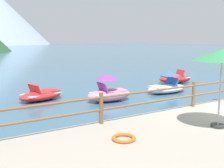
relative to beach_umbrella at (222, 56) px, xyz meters
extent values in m
plane|color=#38607A|center=(1.27, 40.51, -2.45)|extent=(200.00, 200.00, 0.00)
cylinder|color=brown|center=(-2.69, 2.06, -1.57)|extent=(0.12, 0.12, 0.95)
cylinder|color=brown|center=(1.27, 2.06, -1.57)|extent=(0.12, 0.12, 0.95)
cylinder|color=brown|center=(1.27, 2.06, -1.24)|extent=(23.80, 0.07, 0.07)
cylinder|color=brown|center=(1.27, 2.06, -1.62)|extent=(23.80, 0.07, 0.07)
cylinder|color=#B2B2B7|center=(0.00, 0.00, -1.05)|extent=(0.05, 0.05, 2.00)
cone|color=#338E4C|center=(0.00, 0.00, 0.03)|extent=(1.70, 1.70, 0.32)
cylinder|color=#333333|center=(0.00, 0.00, -2.01)|extent=(0.40, 0.40, 0.08)
torus|color=orange|center=(-2.87, 0.61, -2.00)|extent=(0.61, 0.61, 0.09)
ellipsoid|color=white|center=(3.72, 6.07, -2.22)|extent=(2.50, 1.16, 0.44)
cube|color=silver|center=(3.72, 6.07, -2.15)|extent=(1.95, 0.95, 0.06)
cube|color=blue|center=(3.90, 6.30, -2.08)|extent=(0.40, 0.40, 0.08)
cube|color=blue|center=(4.08, 6.30, -1.86)|extent=(0.21, 0.40, 0.43)
cube|color=blue|center=(3.90, 5.84, -2.08)|extent=(0.40, 0.40, 0.08)
cube|color=blue|center=(4.08, 5.84, -1.86)|extent=(0.21, 0.40, 0.43)
cube|color=white|center=(3.03, 6.07, -2.09)|extent=(0.55, 0.81, 0.12)
cone|color=blue|center=(3.84, 6.07, -1.38)|extent=(1.10, 1.10, 0.22)
ellipsoid|color=pink|center=(-0.02, 6.02, -2.16)|extent=(2.24, 1.26, 0.57)
cube|color=silver|center=(-0.02, 6.02, -2.06)|extent=(1.75, 1.02, 0.06)
cube|color=purple|center=(-0.20, 5.80, -1.99)|extent=(0.42, 0.42, 0.08)
cube|color=purple|center=(-0.38, 5.81, -1.77)|extent=(0.23, 0.41, 0.43)
cube|color=purple|center=(-0.17, 6.25, -1.99)|extent=(0.42, 0.42, 0.08)
cube|color=purple|center=(-0.35, 6.26, -1.77)|extent=(0.23, 0.41, 0.43)
cube|color=pink|center=(0.58, 5.99, -2.00)|extent=(0.52, 0.82, 0.12)
cone|color=purple|center=(-0.13, 6.02, -1.29)|extent=(1.14, 1.14, 0.22)
ellipsoid|color=red|center=(-2.71, 7.89, -2.21)|extent=(2.45, 1.72, 0.46)
cube|color=silver|center=(-2.71, 7.89, -2.13)|extent=(1.93, 1.38, 0.06)
cube|color=red|center=(-2.80, 7.62, -2.06)|extent=(0.49, 0.49, 0.08)
cube|color=red|center=(-2.98, 7.57, -1.84)|extent=(0.31, 0.44, 0.43)
cube|color=red|center=(-2.93, 8.07, -2.06)|extent=(0.49, 0.49, 0.08)
cube|color=red|center=(-3.10, 8.02, -1.84)|extent=(0.31, 0.44, 0.43)
cube|color=red|center=(-2.12, 8.05, -2.07)|extent=(0.69, 0.92, 0.12)
ellipsoid|color=red|center=(6.53, 8.29, -2.17)|extent=(2.49, 1.65, 0.54)
cube|color=silver|center=(6.53, 8.29, -2.08)|extent=(1.96, 1.33, 0.06)
cube|color=red|center=(6.75, 8.47, -2.01)|extent=(0.48, 0.48, 0.08)
cube|color=red|center=(6.92, 8.43, -1.79)|extent=(0.30, 0.44, 0.43)
cube|color=red|center=(6.64, 8.02, -2.01)|extent=(0.48, 0.48, 0.08)
cube|color=red|center=(6.81, 7.98, -1.79)|extent=(0.30, 0.44, 0.43)
cube|color=red|center=(5.91, 8.43, -2.02)|extent=(0.68, 0.90, 0.12)
camera|label=1|loc=(-6.60, -4.83, 0.48)|focal=43.92mm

